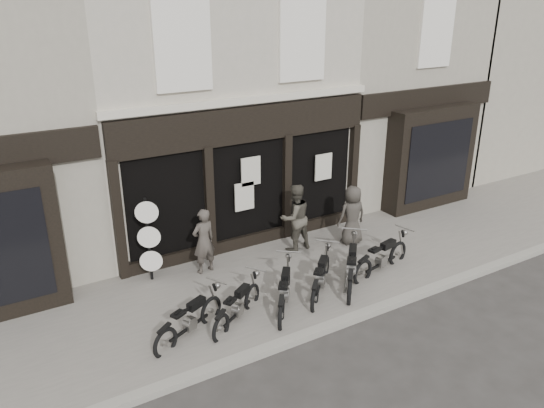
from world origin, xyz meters
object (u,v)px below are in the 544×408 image
motorcycle_1 (238,309)px  man_left (204,241)px  motorcycle_2 (285,294)px  motorcycle_5 (382,260)px  man_right (352,215)px  motorcycle_3 (321,280)px  man_centre (295,217)px  advert_sign_post (149,244)px  motorcycle_0 (190,323)px  motorcycle_4 (351,270)px

motorcycle_1 → man_left: bearing=50.1°
motorcycle_2 → motorcycle_5: bearing=-50.1°
motorcycle_1 → man_right: (4.36, 1.71, 0.57)m
motorcycle_3 → man_centre: man_centre is taller
motorcycle_1 → advert_sign_post: size_ratio=0.77×
motorcycle_0 → man_centre: size_ratio=1.01×
motorcycle_5 → man_centre: bearing=106.9°
motorcycle_2 → man_left: man_left is taller
motorcycle_5 → man_centre: (-1.18, 2.10, 0.63)m
motorcycle_5 → advert_sign_post: 5.61m
man_left → man_right: 4.14m
motorcycle_4 → motorcycle_5: bearing=-44.8°
motorcycle_0 → man_centre: (3.89, 2.17, 0.65)m
motorcycle_4 → advert_sign_post: (-4.01, 2.50, 0.64)m
motorcycle_4 → man_centre: size_ratio=1.02×
motorcycle_0 → advert_sign_post: 2.60m
motorcycle_0 → man_centre: 4.50m
motorcycle_1 → motorcycle_5: (4.02, 0.09, 0.03)m
motorcycle_3 → motorcycle_4: motorcycle_4 is taller
motorcycle_4 → advert_sign_post: bearing=99.2°
man_left → advert_sign_post: size_ratio=0.75×
motorcycle_3 → motorcycle_4: 0.85m
motorcycle_0 → motorcycle_3: motorcycle_3 is taller
motorcycle_3 → advert_sign_post: bearing=97.9°
motorcycle_5 → man_left: 4.37m
motorcycle_4 → man_centre: bearing=46.0°
motorcycle_3 → motorcycle_4: (0.85, -0.05, 0.04)m
man_centre → advert_sign_post: size_ratio=0.83×
motorcycle_2 → advert_sign_post: size_ratio=0.81×
motorcycle_5 → advert_sign_post: size_ratio=0.94×
man_right → man_left: bearing=-2.1°
motorcycle_4 → man_left: 3.59m
man_left → man_right: size_ratio=1.00×
motorcycle_0 → motorcycle_2: size_ratio=1.03×
motorcycle_0 → motorcycle_1: 1.05m
motorcycle_0 → man_right: size_ratio=1.11×
motorcycle_2 → man_right: bearing=-24.2°
motorcycle_3 → man_right: man_right is taller
man_right → motorcycle_2: bearing=33.7°
motorcycle_3 → man_right: 2.79m
motorcycle_0 → motorcycle_4: (4.07, -0.00, 0.06)m
motorcycle_2 → motorcycle_1: bearing=126.0°
man_centre → man_right: man_centre is taller
motorcycle_1 → man_left: (0.26, 2.25, 0.58)m
motorcycle_3 → motorcycle_5: motorcycle_5 is taller
man_left → motorcycle_4: bearing=132.1°
motorcycle_1 → man_centre: (2.83, 2.19, 0.66)m
motorcycle_0 → motorcycle_2: motorcycle_2 is taller
motorcycle_2 → man_right: (3.23, 1.74, 0.54)m
man_right → man_centre: bearing=-12.1°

